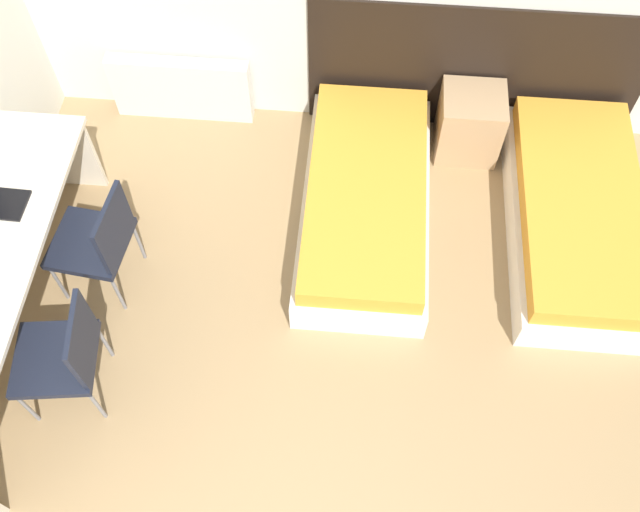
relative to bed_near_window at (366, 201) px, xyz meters
The scene contains 7 objects.
headboard_panel 1.28m from the bed_near_window, 52.95° to the left, with size 2.48×0.03×1.13m.
bed_near_window is the anchor object (origin of this frame).
bed_near_door 1.48m from the bed_near_window, ahead, with size 0.89×1.90×0.41m.
nightstand 1.05m from the bed_near_window, 44.78° to the left, with size 0.47×0.43×0.54m.
radiator 1.74m from the bed_near_window, 148.83° to the left, with size 1.09×0.12×0.56m.
chair_near_laptop 1.85m from the bed_near_window, 158.46° to the right, with size 0.53×0.53×0.89m.
chair_near_notebook 2.26m from the bed_near_window, 139.23° to the right, with size 0.53×0.53×0.89m.
Camera 1 is at (0.20, -0.23, 4.33)m, focal length 40.00 mm.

